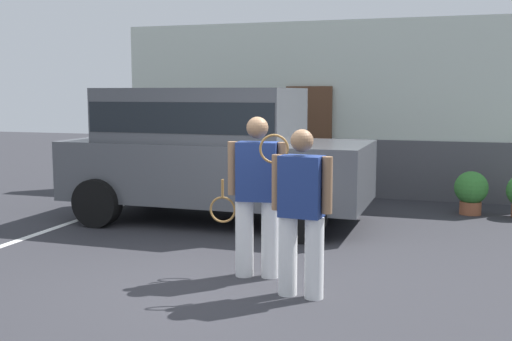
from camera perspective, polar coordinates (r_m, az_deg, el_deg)
name	(u,v)px	position (r m, az deg, el deg)	size (l,w,h in m)	color
ground_plane	(222,284)	(6.63, -3.13, -10.30)	(40.00, 40.00, 0.00)	#2D2D33
parking_stripe_0	(44,232)	(9.47, -18.82, -5.31)	(0.12, 4.40, 0.01)	silver
house_frontage	(332,114)	(12.17, 6.98, 5.15)	(8.51, 0.40, 3.33)	silver
parked_suv	(211,147)	(9.61, -4.14, 2.13)	(4.61, 2.19, 2.05)	#4C4F54
tennis_player_man	(257,195)	(6.67, 0.08, -2.26)	(0.90, 0.32, 1.73)	white
tennis_player_woman	(301,210)	(6.04, 4.13, -3.63)	(0.75, 0.29, 1.64)	white
potted_plant_by_porch	(471,191)	(10.75, 19.09, -1.74)	(0.54, 0.54, 0.71)	#9E5638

